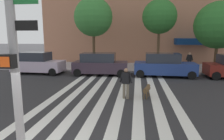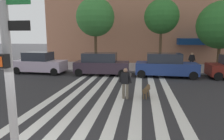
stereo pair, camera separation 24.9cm
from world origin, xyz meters
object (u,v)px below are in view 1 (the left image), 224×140
object	(u,v)px
parked_car_near_curb	(38,63)
parked_car_third_in_line	(164,65)
parked_car_behind_first	(100,64)
street_tree_nearest	(93,17)
pedestrian_bystander	(189,60)
street_tree_further	(218,25)
pedestrian_dog_walker	(126,82)
street_tree_middle	(159,17)
traffic_light_pole	(10,22)
dog_on_leash	(147,89)

from	to	relation	value
parked_car_near_curb	parked_car_third_in_line	distance (m)	11.00
parked_car_behind_first	street_tree_nearest	distance (m)	5.47
parked_car_behind_first	pedestrian_bystander	distance (m)	8.77
street_tree_nearest	street_tree_further	world-z (taller)	street_tree_nearest
parked_car_near_curb	street_tree_nearest	world-z (taller)	street_tree_nearest
parked_car_third_in_line	pedestrian_bystander	distance (m)	4.26
pedestrian_bystander	street_tree_nearest	bearing A→B (deg)	179.94
parked_car_near_curb	parked_car_behind_first	xyz separation A→B (m)	(5.64, -0.00, 0.03)
street_tree_nearest	pedestrian_bystander	size ratio (longest dim) A/B	4.24
parked_car_behind_first	street_tree_further	distance (m)	11.02
parked_car_near_curb	parked_car_behind_first	distance (m)	5.64
pedestrian_dog_walker	pedestrian_bystander	size ratio (longest dim) A/B	1.00
street_tree_nearest	street_tree_middle	bearing A→B (deg)	0.57
street_tree_nearest	parked_car_behind_first	bearing A→B (deg)	-69.11
traffic_light_pole	parked_car_behind_first	world-z (taller)	traffic_light_pole
street_tree_nearest	parked_car_third_in_line	bearing A→B (deg)	-26.07
street_tree_nearest	dog_on_leash	xyz separation A→B (m)	(4.93, -9.13, -4.73)
parked_car_behind_first	street_tree_further	xyz separation A→B (m)	(10.22, 2.43, 3.33)
street_tree_further	pedestrian_bystander	xyz separation A→B (m)	(-2.06, 0.78, -3.19)
traffic_light_pole	dog_on_leash	world-z (taller)	traffic_light_pole
traffic_light_pole	dog_on_leash	bearing A→B (deg)	65.12
dog_on_leash	pedestrian_bystander	size ratio (longest dim) A/B	0.69
parked_car_third_in_line	parked_car_near_curb	bearing A→B (deg)	-180.00
traffic_light_pole	street_tree_further	distance (m)	17.82
traffic_light_pole	parked_car_behind_first	size ratio (longest dim) A/B	1.25
dog_on_leash	pedestrian_bystander	bearing A→B (deg)	63.96
parked_car_third_in_line	street_tree_middle	distance (m)	5.34
street_tree_further	pedestrian_dog_walker	world-z (taller)	street_tree_further
pedestrian_bystander	street_tree_further	bearing A→B (deg)	-20.81
parked_car_near_curb	parked_car_behind_first	bearing A→B (deg)	-0.03
street_tree_nearest	traffic_light_pole	bearing A→B (deg)	-83.33
parked_car_third_in_line	dog_on_leash	distance (m)	6.15
parked_car_third_in_line	dog_on_leash	xyz separation A→B (m)	(-1.65, -5.90, -0.49)
traffic_light_pole	street_tree_middle	size ratio (longest dim) A/B	0.87
parked_car_behind_first	pedestrian_dog_walker	xyz separation A→B (m)	(2.59, -6.28, -0.01)
parked_car_third_in_line	street_tree_middle	size ratio (longest dim) A/B	0.74
traffic_light_pole	parked_car_near_curb	world-z (taller)	traffic_light_pole
street_tree_nearest	street_tree_middle	world-z (taller)	street_tree_nearest
parked_car_third_in_line	dog_on_leash	size ratio (longest dim) A/B	4.39
traffic_light_pole	parked_car_behind_first	distance (m)	12.84
street_tree_further	dog_on_leash	distance (m)	11.25
parked_car_third_in_line	traffic_light_pole	bearing A→B (deg)	-110.68
parked_car_near_curb	street_tree_further	bearing A→B (deg)	8.71
street_tree_middle	pedestrian_bystander	distance (m)	5.04
pedestrian_dog_walker	street_tree_middle	bearing A→B (deg)	74.86
parked_car_near_curb	street_tree_nearest	distance (m)	6.93
street_tree_middle	parked_car_behind_first	bearing A→B (deg)	-147.58
traffic_light_pole	pedestrian_dog_walker	bearing A→B (deg)	72.55
dog_on_leash	pedestrian_bystander	world-z (taller)	pedestrian_bystander
parked_car_behind_first	street_tree_nearest	bearing A→B (deg)	110.89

